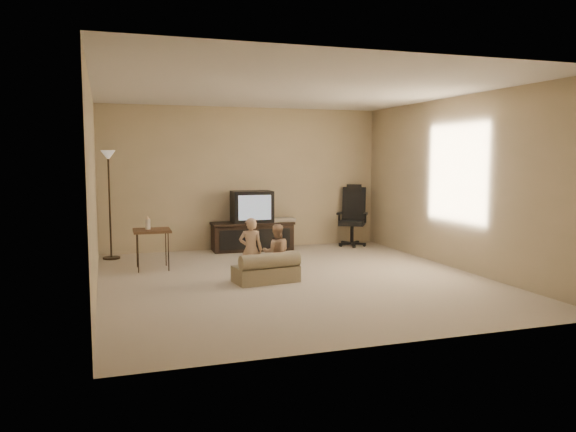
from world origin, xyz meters
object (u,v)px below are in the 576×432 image
at_px(office_chair, 353,224).
at_px(toddler_right, 276,252).
at_px(tv_stand, 252,226).
at_px(toddler_left, 251,250).
at_px(floor_lamp, 109,180).
at_px(child_sofa, 267,270).
at_px(side_table, 152,231).

xyz_separation_m(office_chair, toddler_right, (-2.20, -2.37, -0.03)).
relative_size(tv_stand, toddler_left, 1.73).
height_order(floor_lamp, child_sofa, floor_lamp).
distance_m(tv_stand, office_chair, 1.89).
bearing_deg(office_chair, toddler_right, -99.96).
relative_size(tv_stand, side_table, 1.86).
xyz_separation_m(toddler_left, toddler_right, (0.35, -0.00, -0.05)).
bearing_deg(toddler_right, tv_stand, -84.49).
bearing_deg(tv_stand, toddler_right, -95.10).
xyz_separation_m(office_chair, toddler_left, (-2.55, -2.37, 0.02)).
relative_size(floor_lamp, toddler_left, 2.05).
xyz_separation_m(tv_stand, child_sofa, (-0.47, -2.56, -0.27)).
xyz_separation_m(floor_lamp, toddler_left, (1.72, -2.32, -0.84)).
xyz_separation_m(tv_stand, floor_lamp, (-2.38, -0.14, 0.83)).
relative_size(tv_stand, floor_lamp, 0.85).
bearing_deg(toddler_left, side_table, -32.68).
bearing_deg(floor_lamp, toddler_right, -48.36).
bearing_deg(tv_stand, toddler_left, -102.94).
xyz_separation_m(child_sofa, toddler_left, (-0.19, 0.10, 0.26)).
bearing_deg(side_table, office_chair, 16.68).
distance_m(tv_stand, toddler_right, 2.48).
distance_m(tv_stand, toddler_left, 2.55).
height_order(child_sofa, toddler_right, toddler_right).
xyz_separation_m(side_table, floor_lamp, (-0.56, 1.06, 0.70)).
relative_size(tv_stand, child_sofa, 1.70).
xyz_separation_m(office_chair, child_sofa, (-2.36, -2.47, -0.24)).
bearing_deg(floor_lamp, office_chair, 0.66).
distance_m(toddler_left, toddler_right, 0.35).
xyz_separation_m(tv_stand, side_table, (-1.82, -1.20, 0.13)).
bearing_deg(tv_stand, floor_lamp, -174.55).
distance_m(floor_lamp, toddler_left, 3.01).
distance_m(floor_lamp, toddler_right, 3.23).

